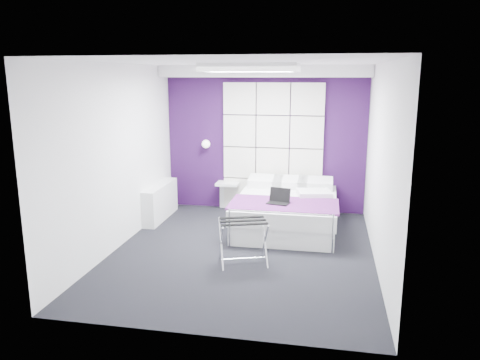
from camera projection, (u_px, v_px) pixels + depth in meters
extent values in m
plane|color=black|center=(243.00, 252.00, 6.59)|extent=(4.40, 4.40, 0.00)
plane|color=white|center=(243.00, 62.00, 6.02)|extent=(4.40, 4.40, 0.00)
plane|color=white|center=(265.00, 140.00, 8.41)|extent=(3.60, 0.00, 3.60)
plane|color=white|center=(118.00, 157.00, 6.63)|extent=(0.00, 4.40, 4.40)
plane|color=white|center=(381.00, 166.00, 5.97)|extent=(0.00, 4.40, 4.40)
cube|color=#2B0D3A|center=(265.00, 140.00, 8.40)|extent=(3.58, 0.02, 2.58)
cube|color=white|center=(264.00, 71.00, 7.91)|extent=(3.58, 0.50, 0.20)
sphere|color=white|center=(207.00, 144.00, 8.49)|extent=(0.15, 0.15, 0.15)
cube|color=white|center=(160.00, 202.00, 8.08)|extent=(0.22, 1.20, 0.60)
cube|color=white|center=(286.00, 220.00, 7.56)|extent=(1.52, 1.91, 0.29)
cube|color=silver|center=(286.00, 205.00, 7.51)|extent=(1.56, 1.95, 0.24)
cube|color=#52185B|center=(284.00, 204.00, 7.02)|extent=(1.62, 0.86, 0.03)
cube|color=white|center=(228.00, 184.00, 8.53)|extent=(0.41, 0.32, 0.05)
cube|color=black|center=(243.00, 221.00, 6.07)|extent=(0.60, 0.44, 0.01)
cube|color=black|center=(278.00, 203.00, 7.00)|extent=(0.32, 0.22, 0.02)
cube|color=black|center=(279.00, 194.00, 7.08)|extent=(0.32, 0.01, 0.21)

